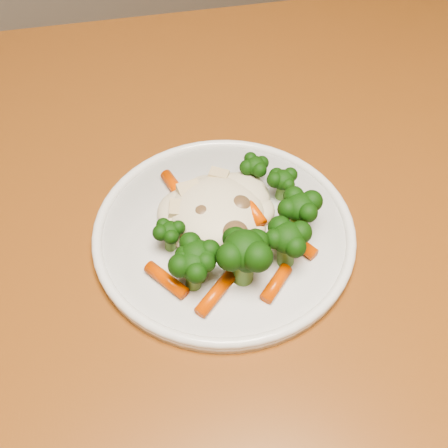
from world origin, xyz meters
name	(u,v)px	position (x,y,z in m)	size (l,w,h in m)	color
dining_table	(236,255)	(0.12, 0.34, 0.64)	(1.28, 1.03, 0.75)	brown
plate	(224,233)	(0.08, 0.29, 0.76)	(0.25, 0.25, 0.01)	white
meal	(234,230)	(0.08, 0.28, 0.78)	(0.18, 0.19, 0.05)	beige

